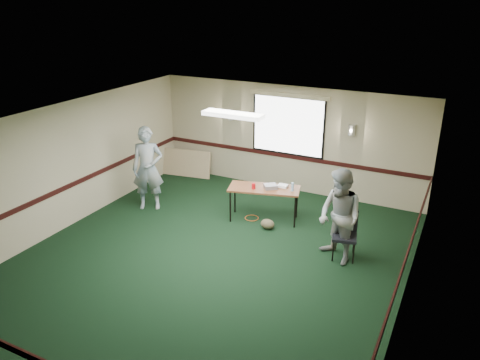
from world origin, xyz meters
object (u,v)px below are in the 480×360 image
at_px(conference_chair, 345,230).
at_px(person_right, 340,217).
at_px(projector, 270,186).
at_px(person_left, 148,169).
at_px(folding_table, 264,190).

xyz_separation_m(conference_chair, person_right, (-0.07, -0.24, 0.37)).
xyz_separation_m(projector, person_left, (-2.82, -0.65, 0.17)).
bearing_deg(person_left, projector, -15.85).
bearing_deg(person_right, person_left, -149.08).
distance_m(projector, conference_chair, 2.04).
bearing_deg(projector, person_right, -67.06).
xyz_separation_m(folding_table, conference_chair, (2.02, -0.71, -0.18)).
bearing_deg(folding_table, person_left, 177.61).
bearing_deg(person_left, folding_table, -15.86).
bearing_deg(conference_chair, projector, 145.39).
bearing_deg(person_right, folding_table, -170.93).
distance_m(projector, person_left, 2.90).
bearing_deg(person_right, projector, -173.35).
height_order(person_left, person_right, person_left).
bearing_deg(conference_chair, folding_table, 147.49).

